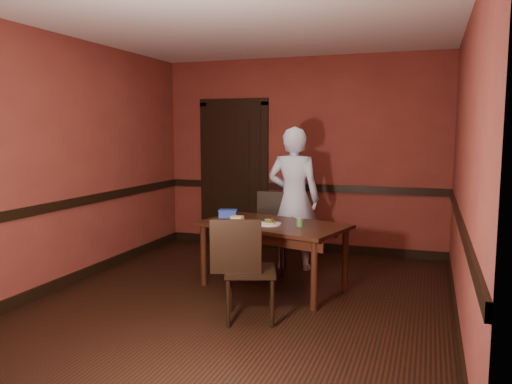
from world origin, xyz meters
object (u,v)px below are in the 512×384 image
Objects in this scene: dining_table at (273,256)px; food_tub at (228,213)px; chair_far at (267,233)px; person at (294,199)px; sandwich_plate at (269,223)px; sauce_jar at (300,222)px; cheese_saucer at (237,219)px; chair_near at (251,268)px.

food_tub reaches higher than dining_table.
chair_far is 0.55× the size of person.
food_tub is (-0.59, 0.28, 0.03)m from sandwich_plate.
sauce_jar is at bearing 105.93° from person.
sandwich_plate is 0.41m from cheese_saucer.
dining_table is at bearing -104.31° from chair_near.
chair_near is at bearing -70.05° from dining_table.
chair_near is at bearing -62.22° from cheese_saucer.
cheese_saucer is (-0.72, 0.09, -0.02)m from sauce_jar.
dining_table is at bearing 83.66° from sandwich_plate.
food_tub is (-0.60, 0.19, 0.40)m from dining_table.
cheese_saucer is at bearing -59.01° from food_tub.
chair_near is 3.76× the size of sandwich_plate.
sauce_jar reaches higher than cheese_saucer.
sauce_jar is (0.31, -0.92, -0.11)m from person.
person reaches higher than dining_table.
dining_table is 0.94m from chair_near.
chair_near is 1.09m from cheese_saucer.
person is (-0.00, 0.84, 0.51)m from dining_table.
chair_far is at bearing 33.94° from food_tub.
person is 0.89m from food_tub.
cheese_saucer is (-0.40, 0.10, 0.00)m from sandwich_plate.
sauce_jar is at bearing -6.93° from cheese_saucer.
chair_far is at bearing 130.45° from sauce_jar.
chair_near is (0.08, -0.93, 0.11)m from dining_table.
dining_table is 0.51m from sauce_jar.
person is at bearing 105.13° from dining_table.
dining_table is at bearing 165.16° from sauce_jar.
cheese_saucer is at bearing -81.46° from chair_near.
sandwich_plate is 0.65m from food_tub.
chair_near is 0.88m from sandwich_plate.
dining_table is 0.74m from food_tub.
sauce_jar is at bearing -124.67° from chair_near.
food_tub is at bearing 154.20° from sandwich_plate.
cheese_saucer reaches higher than dining_table.
chair_near reaches higher than cheese_saucer.
cheese_saucer is 0.73× the size of food_tub.
food_tub is at bearing -141.43° from chair_far.
cheese_saucer is 0.26m from food_tub.
chair_far is 0.53m from person.
sauce_jar is 0.73m from cheese_saucer.
sauce_jar is (0.56, -0.66, 0.28)m from chair_far.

